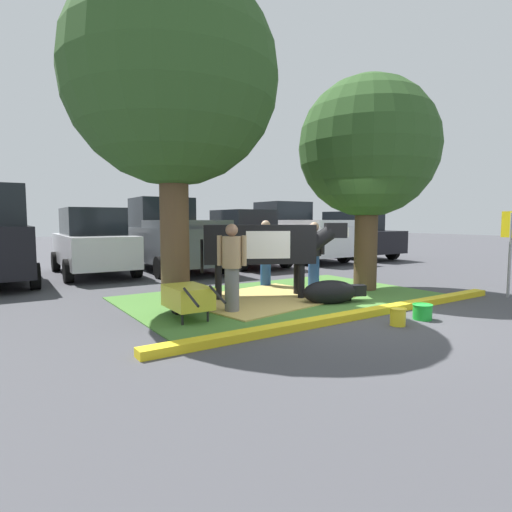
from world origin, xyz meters
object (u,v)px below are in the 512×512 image
object	(u,v)px
person_handler	(266,251)
wheelbarrow	(187,297)
cow_holstein	(264,245)
shade_tree_left	(172,80)
hatchback_white	(93,242)
pickup_truck_black	(294,233)
parking_sign	(511,237)
calf_lying	(331,292)
shade_tree_right	(368,149)
sedan_red	(243,239)
bucket_yellow	(398,316)
sedan_silver	(352,235)
bucket_green	(422,311)
person_visitor_near	(314,254)
pickup_truck_maroon	(170,236)
person_visitor_far	(232,266)

from	to	relation	value
person_handler	wheelbarrow	size ratio (longest dim) A/B	1.03
cow_holstein	person_handler	xyz separation A→B (m)	(0.91, 1.25, -0.26)
shade_tree_left	hatchback_white	world-z (taller)	shade_tree_left
pickup_truck_black	parking_sign	bearing A→B (deg)	-98.57
calf_lying	wheelbarrow	bearing A→B (deg)	173.01
shade_tree_right	person_handler	world-z (taller)	shade_tree_right
calf_lying	pickup_truck_black	distance (m)	8.98
person_handler	parking_sign	distance (m)	5.41
shade_tree_right	sedan_red	world-z (taller)	shade_tree_right
bucket_yellow	sedan_red	world-z (taller)	sedan_red
sedan_silver	hatchback_white	bearing A→B (deg)	177.19
sedan_red	pickup_truck_black	distance (m)	2.93
shade_tree_left	wheelbarrow	distance (m)	4.12
shade_tree_left	pickup_truck_black	distance (m)	10.07
calf_lying	wheelbarrow	xyz separation A→B (m)	(-2.93, 0.36, 0.15)
bucket_green	pickup_truck_black	world-z (taller)	pickup_truck_black
parking_sign	pickup_truck_black	world-z (taller)	pickup_truck_black
shade_tree_right	sedan_red	distance (m)	6.49
wheelbarrow	calf_lying	bearing A→B (deg)	-6.99
calf_lying	bucket_green	bearing A→B (deg)	-77.89
person_visitor_near	pickup_truck_maroon	size ratio (longest dim) A/B	0.30
person_handler	sedan_red	bearing A→B (deg)	65.09
bucket_yellow	sedan_red	size ratio (longest dim) A/B	0.06
person_handler	pickup_truck_maroon	bearing A→B (deg)	97.86
pickup_truck_black	person_visitor_far	bearing A→B (deg)	-135.33
calf_lying	sedan_red	world-z (taller)	sedan_red
calf_lying	pickup_truck_black	size ratio (longest dim) A/B	0.24
person_visitor_near	pickup_truck_black	world-z (taller)	pickup_truck_black
pickup_truck_maroon	shade_tree_left	bearing A→B (deg)	-111.08
shade_tree_left	person_visitor_near	size ratio (longest dim) A/B	3.92
bucket_yellow	sedan_silver	bearing A→B (deg)	46.73
bucket_green	bucket_yellow	bearing A→B (deg)	-177.66
person_visitor_near	parking_sign	size ratio (longest dim) A/B	0.87
shade_tree_right	person_visitor_near	xyz separation A→B (m)	(-1.07, 0.62, -2.44)
calf_lying	person_visitor_far	size ratio (longest dim) A/B	0.83
pickup_truck_black	sedan_silver	size ratio (longest dim) A/B	1.23
calf_lying	hatchback_white	xyz separation A→B (m)	(-2.92, 7.28, 0.75)
bucket_yellow	bucket_green	xyz separation A→B (m)	(0.68, 0.03, -0.01)
parking_sign	bucket_green	size ratio (longest dim) A/B	5.56
pickup_truck_black	sedan_red	bearing A→B (deg)	-168.73
cow_holstein	sedan_red	xyz separation A→B (m)	(2.92, 5.58, -0.16)
shade_tree_right	sedan_red	size ratio (longest dim) A/B	1.11
cow_holstein	parking_sign	bearing A→B (deg)	-32.61
calf_lying	bucket_yellow	distance (m)	1.83
shade_tree_left	sedan_red	world-z (taller)	shade_tree_left
hatchback_white	sedan_red	size ratio (longest dim) A/B	1.00
calf_lying	bucket_green	world-z (taller)	calf_lying
wheelbarrow	sedan_red	size ratio (longest dim) A/B	0.36
bucket_yellow	pickup_truck_black	distance (m)	10.67
shade_tree_right	pickup_truck_maroon	size ratio (longest dim) A/B	0.91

